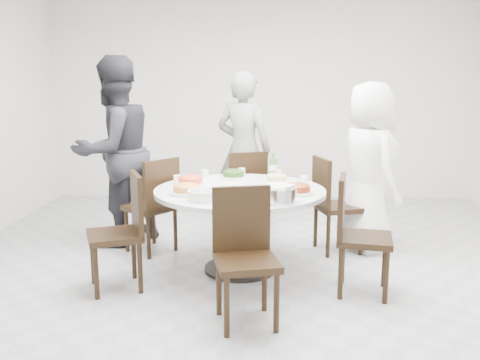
{
  "coord_description": "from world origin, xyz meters",
  "views": [
    {
      "loc": [
        -0.1,
        -4.32,
        1.68
      ],
      "look_at": [
        -0.23,
        0.08,
        0.82
      ],
      "focal_mm": 38.0,
      "sensor_mm": 36.0,
      "label": 1
    }
  ],
  "objects_px": {
    "chair_sw": "(114,233)",
    "chair_se": "(365,236)",
    "chair_n": "(243,193)",
    "chair_nw": "(150,205)",
    "dining_table": "(240,230)",
    "rice_bowl": "(279,195)",
    "diner_left": "(115,152)",
    "diner_middle": "(244,150)",
    "chair_ne": "(339,205)",
    "diner_right": "(368,167)",
    "beverage_bottle": "(273,166)",
    "soup_bowl": "(204,195)",
    "chair_s": "(247,259)"
  },
  "relations": [
    {
      "from": "chair_se",
      "to": "chair_ne",
      "type": "bearing_deg",
      "value": 14.23
    },
    {
      "from": "dining_table",
      "to": "chair_ne",
      "type": "height_order",
      "value": "chair_ne"
    },
    {
      "from": "diner_middle",
      "to": "diner_left",
      "type": "bearing_deg",
      "value": 50.82
    },
    {
      "from": "dining_table",
      "to": "chair_sw",
      "type": "xyz_separation_m",
      "value": [
        -1.0,
        -0.44,
        0.1
      ]
    },
    {
      "from": "diner_right",
      "to": "chair_se",
      "type": "bearing_deg",
      "value": 147.85
    },
    {
      "from": "diner_left",
      "to": "beverage_bottle",
      "type": "bearing_deg",
      "value": 117.97
    },
    {
      "from": "chair_n",
      "to": "rice_bowl",
      "type": "distance_m",
      "value": 1.63
    },
    {
      "from": "chair_sw",
      "to": "chair_se",
      "type": "relative_size",
      "value": 1.0
    },
    {
      "from": "rice_bowl",
      "to": "chair_sw",
      "type": "bearing_deg",
      "value": 178.16
    },
    {
      "from": "chair_n",
      "to": "chair_s",
      "type": "distance_m",
      "value": 2.11
    },
    {
      "from": "rice_bowl",
      "to": "soup_bowl",
      "type": "xyz_separation_m",
      "value": [
        -0.59,
        0.05,
        -0.02
      ]
    },
    {
      "from": "chair_n",
      "to": "rice_bowl",
      "type": "relative_size",
      "value": 3.51
    },
    {
      "from": "diner_middle",
      "to": "diner_left",
      "type": "distance_m",
      "value": 1.5
    },
    {
      "from": "chair_sw",
      "to": "chair_se",
      "type": "distance_m",
      "value": 2.01
    },
    {
      "from": "chair_ne",
      "to": "chair_s",
      "type": "relative_size",
      "value": 1.0
    },
    {
      "from": "chair_ne",
      "to": "chair_sw",
      "type": "relative_size",
      "value": 1.0
    },
    {
      "from": "chair_s",
      "to": "soup_bowl",
      "type": "relative_size",
      "value": 3.58
    },
    {
      "from": "dining_table",
      "to": "soup_bowl",
      "type": "relative_size",
      "value": 5.66
    },
    {
      "from": "diner_left",
      "to": "soup_bowl",
      "type": "distance_m",
      "value": 1.61
    },
    {
      "from": "chair_s",
      "to": "chair_nw",
      "type": "bearing_deg",
      "value": 109.93
    },
    {
      "from": "chair_nw",
      "to": "diner_right",
      "type": "relative_size",
      "value": 0.57
    },
    {
      "from": "chair_s",
      "to": "diner_right",
      "type": "distance_m",
      "value": 2.07
    },
    {
      "from": "chair_se",
      "to": "dining_table",
      "type": "bearing_deg",
      "value": 76.96
    },
    {
      "from": "chair_s",
      "to": "soup_bowl",
      "type": "distance_m",
      "value": 0.75
    },
    {
      "from": "rice_bowl",
      "to": "diner_left",
      "type": "bearing_deg",
      "value": 142.43
    },
    {
      "from": "beverage_bottle",
      "to": "chair_n",
      "type": "bearing_deg",
      "value": 117.55
    },
    {
      "from": "chair_n",
      "to": "diner_middle",
      "type": "relative_size",
      "value": 0.53
    },
    {
      "from": "chair_n",
      "to": "soup_bowl",
      "type": "distance_m",
      "value": 1.58
    },
    {
      "from": "chair_nw",
      "to": "diner_middle",
      "type": "distance_m",
      "value": 1.4
    },
    {
      "from": "chair_s",
      "to": "diner_left",
      "type": "relative_size",
      "value": 0.49
    },
    {
      "from": "chair_ne",
      "to": "beverage_bottle",
      "type": "xyz_separation_m",
      "value": [
        -0.66,
        -0.07,
        0.4
      ]
    },
    {
      "from": "chair_ne",
      "to": "diner_middle",
      "type": "bearing_deg",
      "value": 32.26
    },
    {
      "from": "dining_table",
      "to": "diner_middle",
      "type": "xyz_separation_m",
      "value": [
        0.0,
        1.49,
        0.52
      ]
    },
    {
      "from": "chair_nw",
      "to": "diner_left",
      "type": "relative_size",
      "value": 0.49
    },
    {
      "from": "diner_right",
      "to": "beverage_bottle",
      "type": "relative_size",
      "value": 6.69
    },
    {
      "from": "chair_s",
      "to": "diner_left",
      "type": "height_order",
      "value": "diner_left"
    },
    {
      "from": "chair_s",
      "to": "soup_bowl",
      "type": "bearing_deg",
      "value": 107.81
    },
    {
      "from": "rice_bowl",
      "to": "chair_s",
      "type": "bearing_deg",
      "value": -114.19
    },
    {
      "from": "chair_n",
      "to": "chair_sw",
      "type": "bearing_deg",
      "value": 36.69
    },
    {
      "from": "chair_se",
      "to": "soup_bowl",
      "type": "xyz_separation_m",
      "value": [
        -1.27,
        0.03,
        0.32
      ]
    },
    {
      "from": "diner_left",
      "to": "soup_bowl",
      "type": "height_order",
      "value": "diner_left"
    },
    {
      "from": "chair_se",
      "to": "diner_middle",
      "type": "relative_size",
      "value": 0.53
    },
    {
      "from": "chair_n",
      "to": "chair_nw",
      "type": "relative_size",
      "value": 1.0
    },
    {
      "from": "diner_right",
      "to": "soup_bowl",
      "type": "relative_size",
      "value": 6.34
    },
    {
      "from": "diner_middle",
      "to": "soup_bowl",
      "type": "height_order",
      "value": "diner_middle"
    },
    {
      "from": "dining_table",
      "to": "chair_ne",
      "type": "distance_m",
      "value": 1.12
    },
    {
      "from": "chair_nw",
      "to": "soup_bowl",
      "type": "distance_m",
      "value": 1.17
    },
    {
      "from": "chair_nw",
      "to": "chair_n",
      "type": "bearing_deg",
      "value": 162.59
    },
    {
      "from": "chair_s",
      "to": "diner_right",
      "type": "relative_size",
      "value": 0.57
    },
    {
      "from": "chair_s",
      "to": "diner_middle",
      "type": "xyz_separation_m",
      "value": [
        -0.08,
        2.52,
        0.42
      ]
    }
  ]
}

